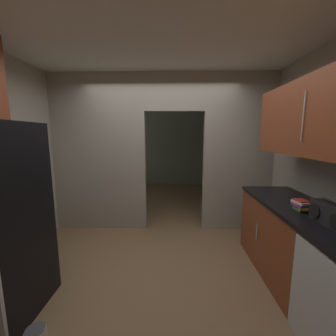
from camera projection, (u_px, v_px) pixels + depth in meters
ground at (156, 277)px, 2.48m from camera, size 20.00×20.00×0.00m
kitchen_overhead_slab at (157, 45)px, 2.46m from camera, size 4.18×6.74×0.06m
kitchen_partition at (159, 149)px, 3.61m from camera, size 3.78×0.12×2.68m
adjoining_room_shell at (167, 147)px, 5.90m from camera, size 3.78×3.44×2.68m
lower_cabinet_run at (308, 256)px, 2.11m from camera, size 0.67×2.15×0.91m
dishwasher at (314, 307)px, 1.53m from camera, size 0.02×0.56×0.85m
upper_cabinet_counterside at (324, 117)px, 1.89m from camera, size 0.36×1.93×0.74m
boombox at (334, 216)px, 1.72m from camera, size 0.16×0.41×0.21m
book_stack at (301, 205)px, 2.10m from camera, size 0.15×0.17×0.11m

